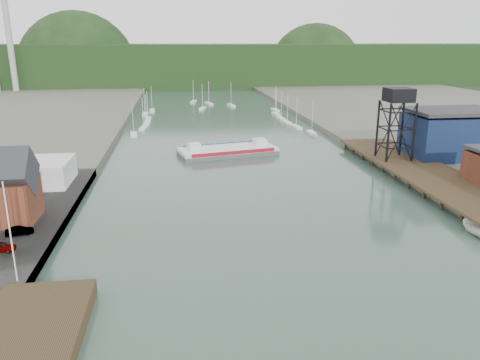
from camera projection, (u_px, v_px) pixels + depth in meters
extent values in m
plane|color=#2A4237|center=(320.00, 321.00, 49.01)|extent=(600.00, 600.00, 0.00)
cube|color=black|center=(29.00, 335.00, 45.05)|extent=(10.00, 18.00, 1.80)
cube|color=black|center=(430.00, 174.00, 95.92)|extent=(14.00, 70.00, 0.50)
cylinder|color=black|center=(402.00, 180.00, 95.47)|extent=(0.60, 0.60, 2.20)
cylinder|color=black|center=(456.00, 178.00, 97.00)|extent=(0.60, 0.60, 2.20)
cube|color=silver|center=(22.00, 173.00, 89.79)|extent=(18.00, 12.00, 4.50)
cylinder|color=silver|center=(10.00, 233.00, 52.13)|extent=(0.16, 0.16, 12.00)
cylinder|color=black|center=(389.00, 133.00, 102.85)|extent=(0.50, 0.50, 13.00)
cylinder|color=black|center=(414.00, 133.00, 103.62)|extent=(0.50, 0.50, 13.00)
cylinder|color=black|center=(377.00, 128.00, 108.55)|extent=(0.50, 0.50, 13.00)
cylinder|color=black|center=(402.00, 128.00, 109.32)|extent=(0.50, 0.50, 13.00)
cube|color=black|center=(399.00, 95.00, 103.80)|extent=(5.50, 5.50, 3.00)
cube|color=#0C1B38|center=(451.00, 136.00, 110.48)|extent=(20.00, 14.00, 10.00)
cube|color=#2D2D33|center=(454.00, 111.00, 108.80)|extent=(20.50, 14.50, 0.80)
cube|color=silver|center=(134.00, 135.00, 144.08)|extent=(2.67, 7.65, 0.90)
cube|color=silver|center=(144.00, 128.00, 155.20)|extent=(2.81, 7.67, 0.90)
cube|color=silver|center=(147.00, 124.00, 163.70)|extent=(2.35, 7.59, 0.90)
cube|color=silver|center=(148.00, 119.00, 173.10)|extent=(2.01, 7.50, 0.90)
cube|color=silver|center=(145.00, 114.00, 184.50)|extent=(2.00, 7.50, 0.90)
cube|color=silver|center=(152.00, 111.00, 194.14)|extent=(2.16, 7.54, 0.90)
cube|color=silver|center=(312.00, 133.00, 146.48)|extent=(2.53, 7.62, 0.90)
cube|color=silver|center=(296.00, 127.00, 157.11)|extent=(2.76, 7.67, 0.90)
cube|color=silver|center=(287.00, 123.00, 165.33)|extent=(2.22, 7.56, 0.90)
cube|color=silver|center=(281.00, 119.00, 173.85)|extent=(2.18, 7.54, 0.90)
cube|color=silver|center=(276.00, 114.00, 184.44)|extent=(2.46, 7.61, 0.90)
cube|color=silver|center=(275.00, 110.00, 195.73)|extent=(2.48, 7.61, 0.90)
cube|color=silver|center=(203.00, 108.00, 200.48)|extent=(3.78, 7.76, 0.90)
cube|color=silver|center=(231.00, 105.00, 209.76)|extent=(3.31, 7.74, 0.90)
cube|color=silver|center=(209.00, 104.00, 216.16)|extent=(3.76, 7.76, 0.90)
cube|color=silver|center=(194.00, 102.00, 222.90)|extent=(3.40, 7.74, 0.90)
cylinder|color=#AAAAA5|center=(9.00, 37.00, 250.65)|extent=(3.20, 3.20, 60.00)
cube|color=black|center=(195.00, 65.00, 330.53)|extent=(500.00, 120.00, 28.00)
sphere|color=black|center=(79.00, 71.00, 321.48)|extent=(80.00, 80.00, 80.00)
sphere|color=black|center=(314.00, 71.00, 353.21)|extent=(70.00, 70.00, 70.00)
cube|color=#525254|center=(228.00, 153.00, 120.55)|extent=(26.29, 15.10, 0.99)
cube|color=silver|center=(228.00, 149.00, 120.30)|extent=(26.29, 15.10, 0.79)
cube|color=maroon|center=(234.00, 153.00, 115.75)|extent=(21.24, 4.95, 0.89)
cube|color=navy|center=(222.00, 145.00, 124.72)|extent=(21.24, 4.95, 0.89)
cube|color=silver|center=(194.00, 147.00, 116.98)|extent=(3.55, 3.55, 1.98)
cube|color=silver|center=(260.00, 142.00, 122.93)|extent=(3.55, 3.55, 1.98)
imported|color=silver|center=(475.00, 229.00, 70.17)|extent=(2.01, 5.28, 2.04)
imported|color=#999999|center=(0.00, 247.00, 61.18)|extent=(4.05, 1.91, 1.34)
imported|color=#999999|center=(19.00, 231.00, 66.47)|extent=(3.95, 2.26, 1.23)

